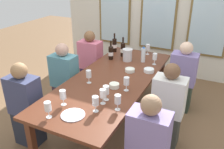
{
  "coord_description": "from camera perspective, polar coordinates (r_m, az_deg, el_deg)",
  "views": [
    {
      "loc": [
        1.25,
        -2.56,
        2.12
      ],
      "look_at": [
        0.0,
        0.01,
        0.79
      ],
      "focal_mm": 38.27,
      "sensor_mm": 36.0,
      "label": 1
    }
  ],
  "objects": [
    {
      "name": "wine_bottle_1",
      "position": [
        3.78,
        -0.28,
        5.34
      ],
      "size": [
        0.08,
        0.08,
        0.3
      ],
      "color": "black",
      "rests_on": "dining_table"
    },
    {
      "name": "wine_glass_8",
      "position": [
        2.82,
        3.47,
        -1.65
      ],
      "size": [
        0.07,
        0.07,
        0.17
      ],
      "color": "white",
      "rests_on": "dining_table"
    },
    {
      "name": "dining_table",
      "position": [
        3.2,
        -0.1,
        -1.97
      ],
      "size": [
        0.99,
        2.45,
        0.74
      ],
      "color": "#5C2E1D",
      "rests_on": "ground"
    },
    {
      "name": "ground_plane",
      "position": [
        3.56,
        -0.09,
        -11.7
      ],
      "size": [
        12.0,
        12.0,
        0.0
      ],
      "primitive_type": "plane",
      "color": "brown"
    },
    {
      "name": "seated_person_2",
      "position": [
        3.65,
        -11.2,
        -1.48
      ],
      "size": [
        0.38,
        0.24,
        1.11
      ],
      "color": "#3A2A36",
      "rests_on": "ground"
    },
    {
      "name": "seated_person_3",
      "position": [
        3.01,
        13.19,
        -7.77
      ],
      "size": [
        0.38,
        0.24,
        1.11
      ],
      "color": "#363832",
      "rests_on": "ground"
    },
    {
      "name": "wine_glass_3",
      "position": [
        2.43,
        -3.98,
        -6.47
      ],
      "size": [
        0.07,
        0.07,
        0.17
      ],
      "color": "white",
      "rests_on": "dining_table"
    },
    {
      "name": "tasting_bowl_0",
      "position": [
        2.93,
        0.54,
        -2.65
      ],
      "size": [
        0.12,
        0.12,
        0.05
      ],
      "primitive_type": "cylinder",
      "color": "white",
      "rests_on": "dining_table"
    },
    {
      "name": "metal_pitcher",
      "position": [
        3.72,
        3.71,
        4.7
      ],
      "size": [
        0.16,
        0.16,
        0.19
      ],
      "color": "silver",
      "rests_on": "dining_table"
    },
    {
      "name": "wine_glass_9",
      "position": [
        2.45,
        1.38,
        -6.01
      ],
      "size": [
        0.07,
        0.07,
        0.17
      ],
      "color": "white",
      "rests_on": "dining_table"
    },
    {
      "name": "water_bottle",
      "position": [
        3.7,
        7.49,
        4.66
      ],
      "size": [
        0.06,
        0.06,
        0.24
      ],
      "color": "white",
      "rests_on": "dining_table"
    },
    {
      "name": "tasting_bowl_2",
      "position": [
        3.36,
        4.3,
        1.06
      ],
      "size": [
        0.14,
        0.14,
        0.05
      ],
      "primitive_type": "cylinder",
      "color": "white",
      "rests_on": "dining_table"
    },
    {
      "name": "wine_bottle_0",
      "position": [
        4.11,
        0.59,
        7.14
      ],
      "size": [
        0.08,
        0.08,
        0.32
      ],
      "color": "black",
      "rests_on": "dining_table"
    },
    {
      "name": "wine_glass_2",
      "position": [
        3.01,
        -5.59,
        -0.01
      ],
      "size": [
        0.07,
        0.07,
        0.17
      ],
      "color": "white",
      "rests_on": "dining_table"
    },
    {
      "name": "wine_glass_7",
      "position": [
        2.42,
        -15.09,
        -7.47
      ],
      "size": [
        0.07,
        0.07,
        0.17
      ],
      "color": "white",
      "rests_on": "dining_table"
    },
    {
      "name": "tasting_bowl_1",
      "position": [
        3.38,
        8.82,
        0.98
      ],
      "size": [
        0.14,
        0.14,
        0.05
      ],
      "primitive_type": "cylinder",
      "color": "white",
      "rests_on": "dining_table"
    },
    {
      "name": "wine_glass_4",
      "position": [
        2.56,
        -2.21,
        -4.63
      ],
      "size": [
        0.07,
        0.07,
        0.17
      ],
      "color": "white",
      "rests_on": "dining_table"
    },
    {
      "name": "seated_person_5",
      "position": [
        3.8,
        16.45,
        -0.94
      ],
      "size": [
        0.38,
        0.24,
        1.11
      ],
      "color": "#2B382B",
      "rests_on": "ground"
    },
    {
      "name": "wine_glass_0",
      "position": [
        3.62,
        10.18,
        4.1
      ],
      "size": [
        0.07,
        0.07,
        0.17
      ],
      "color": "white",
      "rests_on": "dining_table"
    },
    {
      "name": "seated_person_0",
      "position": [
        3.14,
        -19.92,
        -7.33
      ],
      "size": [
        0.38,
        0.24,
        1.11
      ],
      "color": "#232834",
      "rests_on": "ground"
    },
    {
      "name": "white_plate_0",
      "position": [
        2.46,
        -9.31,
        -9.5
      ],
      "size": [
        0.24,
        0.24,
        0.01
      ],
      "primitive_type": "cylinder",
      "color": "white",
      "rests_on": "dining_table"
    },
    {
      "name": "seated_person_1",
      "position": [
        2.4,
        8.48,
        -17.17
      ],
      "size": [
        0.38,
        0.24,
        1.11
      ],
      "color": "#35313A",
      "rests_on": "ground"
    },
    {
      "name": "wine_bottle_2",
      "position": [
        3.9,
        2.62,
        6.09
      ],
      "size": [
        0.08,
        0.08,
        0.32
      ],
      "color": "black",
      "rests_on": "dining_table"
    },
    {
      "name": "seated_person_4",
      "position": [
        4.22,
        -5.12,
        2.66
      ],
      "size": [
        0.38,
        0.24,
        1.11
      ],
      "color": "#332444",
      "rests_on": "ground"
    },
    {
      "name": "wine_glass_1",
      "position": [
        2.59,
        -11.67,
        -4.87
      ],
      "size": [
        0.07,
        0.07,
        0.17
      ],
      "color": "white",
      "rests_on": "dining_table"
    },
    {
      "name": "back_wall_with_windows",
      "position": [
        4.92,
        11.37,
        16.65
      ],
      "size": [
        4.19,
        0.1,
        2.9
      ],
      "color": "silver",
      "rests_on": "ground"
    },
    {
      "name": "wine_glass_6",
      "position": [
        4.03,
        8.55,
        6.37
      ],
      "size": [
        0.07,
        0.07,
        0.17
      ],
      "color": "white",
      "rests_on": "dining_table"
    },
    {
      "name": "wine_glass_5",
      "position": [
        2.62,
        -1.43,
        -3.78
      ],
      "size": [
        0.07,
        0.07,
        0.17
      ],
      "color": "white",
      "rests_on": "dining_table"
    }
  ]
}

